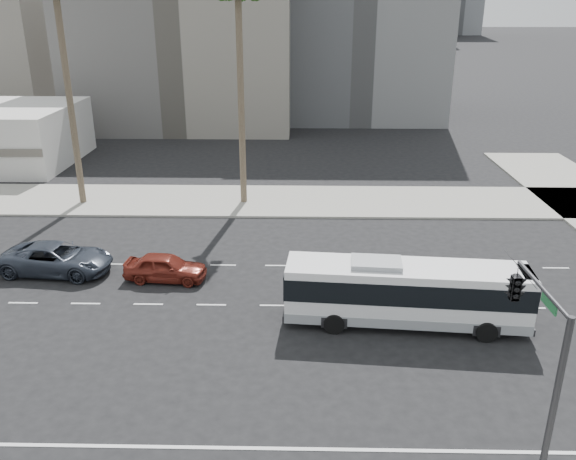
{
  "coord_description": "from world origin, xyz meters",
  "views": [
    {
      "loc": [
        1.14,
        -24.39,
        13.33
      ],
      "look_at": [
        0.55,
        4.0,
        2.29
      ],
      "focal_mm": 36.46,
      "sensor_mm": 36.0,
      "label": 1
    }
  ],
  "objects_px": {
    "city_bus": "(406,292)",
    "traffic_signal": "(519,297)",
    "car_b": "(57,258)",
    "car_a": "(166,267)"
  },
  "relations": [
    {
      "from": "car_b",
      "to": "traffic_signal",
      "type": "relative_size",
      "value": 0.91
    },
    {
      "from": "city_bus",
      "to": "traffic_signal",
      "type": "bearing_deg",
      "value": -71.73
    },
    {
      "from": "car_a",
      "to": "traffic_signal",
      "type": "distance_m",
      "value": 18.28
    },
    {
      "from": "city_bus",
      "to": "car_b",
      "type": "relative_size",
      "value": 1.85
    },
    {
      "from": "city_bus",
      "to": "car_b",
      "type": "bearing_deg",
      "value": 168.96
    },
    {
      "from": "city_bus",
      "to": "car_a",
      "type": "height_order",
      "value": "city_bus"
    },
    {
      "from": "car_b",
      "to": "traffic_signal",
      "type": "xyz_separation_m",
      "value": [
        19.24,
        -12.44,
        4.49
      ]
    },
    {
      "from": "car_a",
      "to": "traffic_signal",
      "type": "height_order",
      "value": "traffic_signal"
    },
    {
      "from": "car_a",
      "to": "traffic_signal",
      "type": "xyz_separation_m",
      "value": [
        13.32,
        -11.66,
        4.58
      ]
    },
    {
      "from": "city_bus",
      "to": "traffic_signal",
      "type": "distance_m",
      "value": 8.55
    }
  ]
}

